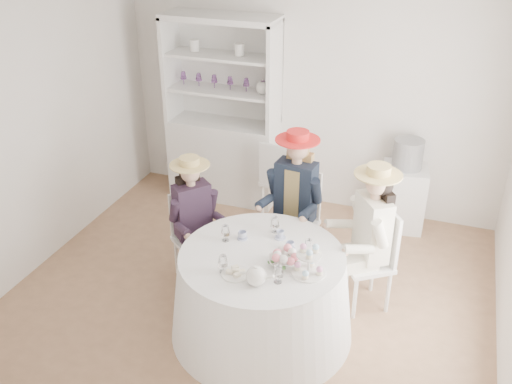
% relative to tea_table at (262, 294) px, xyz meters
% --- Properties ---
extents(ground, '(4.50, 4.50, 0.00)m').
position_rel_tea_table_xyz_m(ground, '(-0.27, 0.50, -0.40)').
color(ground, '#8E6647').
rests_on(ground, ground).
extents(ceiling, '(4.50, 4.50, 0.00)m').
position_rel_tea_table_xyz_m(ceiling, '(-0.27, 0.50, 2.30)').
color(ceiling, white).
rests_on(ceiling, wall_back).
extents(wall_back, '(4.50, 0.00, 4.50)m').
position_rel_tea_table_xyz_m(wall_back, '(-0.27, 2.50, 0.95)').
color(wall_back, silver).
rests_on(wall_back, ground).
extents(wall_front, '(4.50, 0.00, 4.50)m').
position_rel_tea_table_xyz_m(wall_front, '(-0.27, -1.50, 0.95)').
color(wall_front, silver).
rests_on(wall_front, ground).
extents(wall_left, '(0.00, 4.50, 4.50)m').
position_rel_tea_table_xyz_m(wall_left, '(-2.52, 0.50, 0.95)').
color(wall_left, silver).
rests_on(wall_left, ground).
extents(tea_table, '(1.60, 1.60, 0.80)m').
position_rel_tea_table_xyz_m(tea_table, '(0.00, 0.00, 0.00)').
color(tea_table, white).
rests_on(tea_table, ground).
extents(hutch, '(1.42, 0.71, 2.26)m').
position_rel_tea_table_xyz_m(hutch, '(-1.28, 2.27, 0.40)').
color(hutch, silver).
rests_on(hutch, ground).
extents(side_table, '(0.55, 0.55, 0.75)m').
position_rel_tea_table_xyz_m(side_table, '(0.92, 2.25, -0.03)').
color(side_table, silver).
rests_on(side_table, ground).
extents(hatbox, '(0.35, 0.35, 0.33)m').
position_rel_tea_table_xyz_m(hatbox, '(0.92, 2.25, 0.51)').
color(hatbox, black).
rests_on(hatbox, side_table).
extents(guest_left, '(0.57, 0.55, 1.32)m').
position_rel_tea_table_xyz_m(guest_left, '(-0.88, 0.53, 0.35)').
color(guest_left, silver).
rests_on(guest_left, ground).
extents(guest_mid, '(0.56, 0.58, 1.51)m').
position_rel_tea_table_xyz_m(guest_mid, '(-0.02, 1.03, 0.45)').
color(guest_mid, silver).
rests_on(guest_mid, ground).
extents(guest_right, '(0.62, 0.59, 1.45)m').
position_rel_tea_table_xyz_m(guest_right, '(0.78, 0.67, 0.42)').
color(guest_right, silver).
rests_on(guest_right, ground).
extents(spare_chair, '(0.44, 0.44, 0.98)m').
position_rel_tea_table_xyz_m(spare_chair, '(-0.47, 1.94, 0.13)').
color(spare_chair, silver).
rests_on(spare_chair, ground).
extents(teacup_a, '(0.10, 0.10, 0.06)m').
position_rel_tea_table_xyz_m(teacup_a, '(-0.24, 0.18, 0.44)').
color(teacup_a, white).
rests_on(teacup_a, tea_table).
extents(teacup_b, '(0.08, 0.08, 0.07)m').
position_rel_tea_table_xyz_m(teacup_b, '(0.06, 0.30, 0.44)').
color(teacup_b, white).
rests_on(teacup_b, tea_table).
extents(teacup_c, '(0.09, 0.09, 0.06)m').
position_rel_tea_table_xyz_m(teacup_c, '(0.19, 0.17, 0.43)').
color(teacup_c, white).
rests_on(teacup_c, tea_table).
extents(flower_bowl, '(0.26, 0.26, 0.05)m').
position_rel_tea_table_xyz_m(flower_bowl, '(0.19, -0.07, 0.43)').
color(flower_bowl, white).
rests_on(flower_bowl, tea_table).
extents(flower_arrangement, '(0.18, 0.18, 0.07)m').
position_rel_tea_table_xyz_m(flower_arrangement, '(0.21, -0.07, 0.49)').
color(flower_arrangement, pink).
rests_on(flower_arrangement, tea_table).
extents(table_teapot, '(0.23, 0.16, 0.17)m').
position_rel_tea_table_xyz_m(table_teapot, '(0.09, -0.38, 0.48)').
color(table_teapot, white).
rests_on(table_teapot, tea_table).
extents(sandwich_plate, '(0.23, 0.23, 0.05)m').
position_rel_tea_table_xyz_m(sandwich_plate, '(-0.11, -0.32, 0.42)').
color(sandwich_plate, white).
rests_on(sandwich_plate, tea_table).
extents(cupcake_stand, '(0.27, 0.27, 0.25)m').
position_rel_tea_table_xyz_m(cupcake_stand, '(0.43, -0.12, 0.50)').
color(cupcake_stand, white).
rests_on(cupcake_stand, tea_table).
extents(stemware_set, '(0.81, 0.78, 0.15)m').
position_rel_tea_table_xyz_m(stemware_set, '(0.00, 0.00, 0.48)').
color(stemware_set, white).
rests_on(stemware_set, tea_table).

